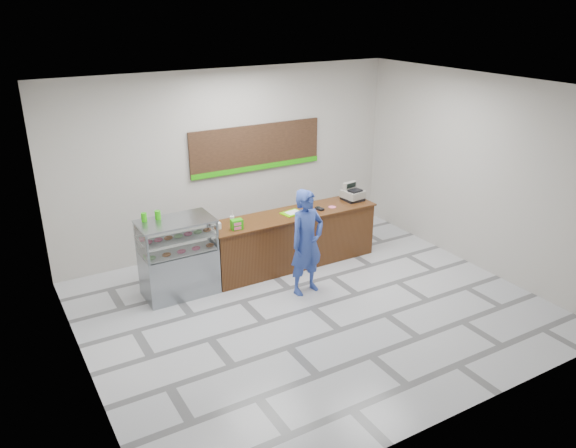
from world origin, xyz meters
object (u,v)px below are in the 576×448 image
display_case (178,257)px  cash_register (353,194)px  sales_counter (293,239)px  serving_tray (292,213)px  customer (307,242)px

display_case → cash_register: 3.62m
sales_counter → cash_register: (1.37, 0.05, 0.64)m
serving_tray → customer: 1.07m
sales_counter → customer: size_ratio=1.79×
sales_counter → display_case: size_ratio=2.45×
serving_tray → sales_counter: bearing=-13.3°
cash_register → customer: customer is taller
sales_counter → customer: (-0.33, -1.01, 0.39)m
display_case → customer: bearing=-28.2°
cash_register → serving_tray: size_ratio=1.01×
customer → sales_counter: bearing=63.1°
serving_tray → customer: size_ratio=0.23×
display_case → serving_tray: size_ratio=3.22×
display_case → customer: size_ratio=0.73×
display_case → sales_counter: bearing=0.0°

